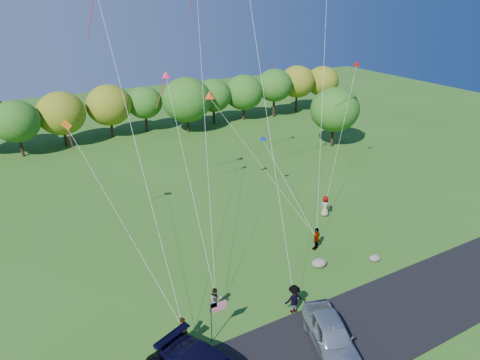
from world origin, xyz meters
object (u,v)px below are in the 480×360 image
(minivan_silver, at_px, (331,335))
(flyer_a, at_px, (184,331))
(flyer_c, at_px, (294,299))
(flyer_e, at_px, (325,206))
(flyer_d, at_px, (316,239))
(flyer_b, at_px, (216,300))

(minivan_silver, bearing_deg, flyer_a, 166.82)
(flyer_a, xyz_separation_m, flyer_c, (6.81, -0.87, 0.09))
(flyer_c, xyz_separation_m, flyer_e, (9.57, 8.71, -0.02))
(flyer_c, distance_m, flyer_d, 7.42)
(flyer_c, bearing_deg, flyer_e, -131.18)
(minivan_silver, relative_size, flyer_a, 2.97)
(flyer_d, height_order, flyer_e, flyer_e)
(flyer_c, bearing_deg, flyer_a, -0.73)
(flyer_e, bearing_deg, flyer_d, 68.91)
(flyer_b, distance_m, flyer_c, 4.74)
(flyer_a, xyz_separation_m, flyer_b, (2.72, 1.52, -0.05))
(flyer_a, relative_size, flyer_d, 0.93)
(flyer_c, bearing_deg, flyer_d, -132.34)
(flyer_b, xyz_separation_m, flyer_c, (4.10, -2.39, 0.14))
(flyer_a, bearing_deg, flyer_d, 6.21)
(flyer_b, xyz_separation_m, flyer_e, (13.67, 6.32, 0.12))
(flyer_e, bearing_deg, flyer_a, 50.62)
(flyer_c, height_order, flyer_e, flyer_c)
(flyer_b, bearing_deg, minivan_silver, -51.86)
(flyer_a, relative_size, flyer_e, 0.92)
(flyer_a, height_order, flyer_e, flyer_e)
(flyer_b, distance_m, flyer_d, 10.00)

